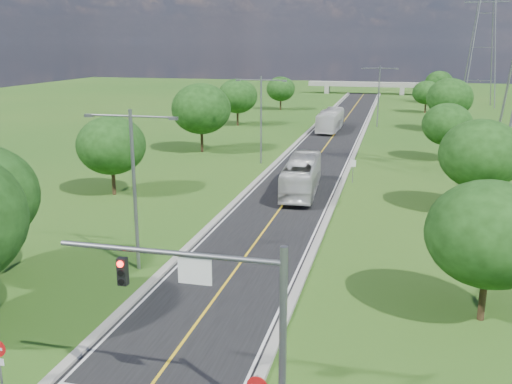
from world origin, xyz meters
TOP-DOWN VIEW (x-y plane):
  - ground at (0.00, 60.00)m, footprint 260.00×260.00m
  - road at (0.00, 66.00)m, footprint 8.00×150.00m
  - curb_left at (-4.25, 66.00)m, footprint 0.50×150.00m
  - curb_right at (4.25, 66.00)m, footprint 0.50×150.00m
  - signal_mast at (3.68, -1.00)m, footprint 8.54×0.33m
  - speed_limit_sign at (5.20, 37.98)m, footprint 0.55×0.09m
  - overpass at (0.00, 140.00)m, footprint 30.00×3.00m
  - streetlight_near_left at (-6.00, 12.00)m, footprint 5.90×0.25m
  - streetlight_mid_left at (-6.00, 45.00)m, footprint 5.90×0.25m
  - streetlight_far_right at (6.00, 78.00)m, footprint 5.90×0.25m
  - power_tower_far at (26.00, 115.00)m, footprint 9.00×6.40m
  - tree_lb at (-16.00, 28.00)m, footprint 6.30×6.30m
  - tree_lc at (-15.00, 50.00)m, footprint 7.56×7.56m
  - tree_ld at (-17.00, 74.00)m, footprint 6.72×6.72m
  - tree_le at (-14.50, 98.00)m, footprint 5.88×5.88m
  - tree_ra at (14.00, 10.00)m, footprint 6.30×6.30m
  - tree_rb at (16.00, 30.00)m, footprint 6.72×6.72m
  - tree_rc at (15.00, 52.00)m, footprint 5.88×5.88m
  - tree_rd at (17.00, 76.00)m, footprint 7.14×7.14m
  - tree_re at (14.50, 100.00)m, footprint 5.46×5.46m
  - tree_rf at (18.00, 120.00)m, footprint 6.30×6.30m
  - bus_outbound at (0.89, 32.53)m, footprint 3.49×11.94m
  - bus_inbound at (-1.07, 71.69)m, footprint 3.18×12.11m

SIDE VIEW (x-z plane):
  - ground at x=0.00m, z-range 0.00..0.00m
  - road at x=0.00m, z-range 0.00..0.06m
  - curb_left at x=-4.25m, z-range 0.00..0.22m
  - curb_right at x=4.25m, z-range 0.00..0.22m
  - speed_limit_sign at x=5.20m, z-range 0.40..2.80m
  - bus_outbound at x=0.89m, z-range 0.06..3.34m
  - bus_inbound at x=-1.07m, z-range 0.06..3.41m
  - overpass at x=0.00m, z-range 0.81..4.01m
  - tree_re at x=14.50m, z-range 0.85..7.20m
  - tree_le at x=-14.50m, z-range 0.91..7.75m
  - tree_rc at x=15.00m, z-range 0.91..7.75m
  - tree_lb at x=-16.00m, z-range 0.98..8.31m
  - tree_ra at x=14.00m, z-range 0.98..8.31m
  - tree_rf at x=18.00m, z-range 0.98..8.31m
  - signal_mast at x=3.68m, z-range 1.31..8.51m
  - tree_ld at x=-17.00m, z-range 1.05..8.86m
  - tree_rb at x=16.00m, z-range 1.05..8.86m
  - tree_rd at x=17.00m, z-range 1.11..9.42m
  - tree_lc at x=-15.00m, z-range 1.18..9.97m
  - streetlight_near_left at x=-6.00m, z-range 0.94..10.94m
  - streetlight_mid_left at x=-6.00m, z-range 0.94..10.94m
  - streetlight_far_right at x=6.00m, z-range 0.94..10.94m
  - power_tower_far at x=26.00m, z-range 0.01..28.01m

